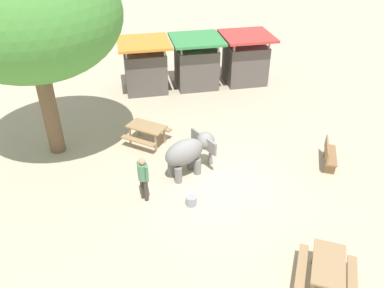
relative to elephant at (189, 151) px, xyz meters
The scene contains 11 objects.
ground_plane 1.30m from the elephant, 46.03° to the right, with size 60.00×60.00×0.00m, color #BAA88C.
elephant is the anchor object (origin of this frame).
person_handler 2.06m from the elephant, 146.76° to the right, with size 0.33×0.44×1.62m.
shade_tree_main 6.87m from the elephant, 152.67° to the left, with size 6.06×5.55×7.37m.
wooden_bench 5.15m from the elephant, ahead, with size 0.97×1.44×0.88m.
picnic_table_near 5.95m from the elephant, 65.24° to the right, with size 2.03×2.04×0.78m.
picnic_table_far 2.65m from the elephant, 118.94° to the left, with size 2.10×2.09×0.78m.
market_stall_orange 7.40m from the elephant, 96.03° to the left, with size 2.50×2.50×2.52m.
market_stall_green 7.58m from the elephant, 76.09° to the left, with size 2.50×2.50×2.52m.
market_stall_red 8.59m from the elephant, 58.99° to the left, with size 2.50×2.50×2.52m.
feed_bucket 1.88m from the elephant, 99.22° to the right, with size 0.36×0.36×0.32m, color gray.
Camera 1 is at (-2.83, -10.53, 8.58)m, focal length 36.82 mm.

